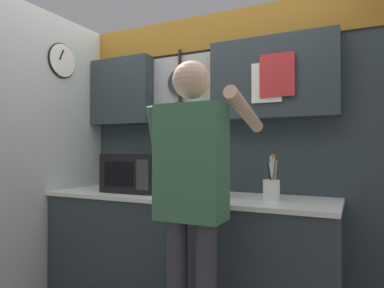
{
  "coord_description": "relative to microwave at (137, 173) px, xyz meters",
  "views": [
    {
      "loc": [
        1.18,
        -2.33,
        1.26
      ],
      "look_at": [
        -0.05,
        0.22,
        1.31
      ],
      "focal_mm": 32.0,
      "sensor_mm": 36.0,
      "label": 1
    }
  ],
  "objects": [
    {
      "name": "base_cabinet_counter",
      "position": [
        0.43,
        0.01,
        -0.61
      ],
      "size": [
        2.2,
        0.67,
        0.92
      ],
      "color": "#2D383D",
      "rests_on": "ground_plane"
    },
    {
      "name": "back_wall_unit",
      "position": [
        0.46,
        0.32,
        0.38
      ],
      "size": [
        2.77,
        0.23,
        2.4
      ],
      "color": "#2D383D",
      "rests_on": "ground_plane"
    },
    {
      "name": "side_wall",
      "position": [
        -0.68,
        -0.36,
        0.15
      ],
      "size": [
        0.07,
        1.6,
        2.4
      ],
      "color": "silver",
      "rests_on": "ground_plane"
    },
    {
      "name": "microwave",
      "position": [
        0.0,
        0.0,
        0.0
      ],
      "size": [
        0.49,
        0.35,
        0.31
      ],
      "color": "black",
      "rests_on": "base_cabinet_counter"
    },
    {
      "name": "knife_block",
      "position": [
        0.7,
        0.0,
        -0.06
      ],
      "size": [
        0.11,
        0.15,
        0.27
      ],
      "color": "brown",
      "rests_on": "base_cabinet_counter"
    },
    {
      "name": "utensil_crock",
      "position": [
        1.09,
        0.0,
        -0.07
      ],
      "size": [
        0.11,
        0.11,
        0.31
      ],
      "color": "white",
      "rests_on": "base_cabinet_counter"
    },
    {
      "name": "person",
      "position": [
        0.77,
        -0.57,
        -0.02
      ],
      "size": [
        0.54,
        0.68,
        1.76
      ],
      "color": "#383842",
      "rests_on": "ground_plane"
    }
  ]
}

